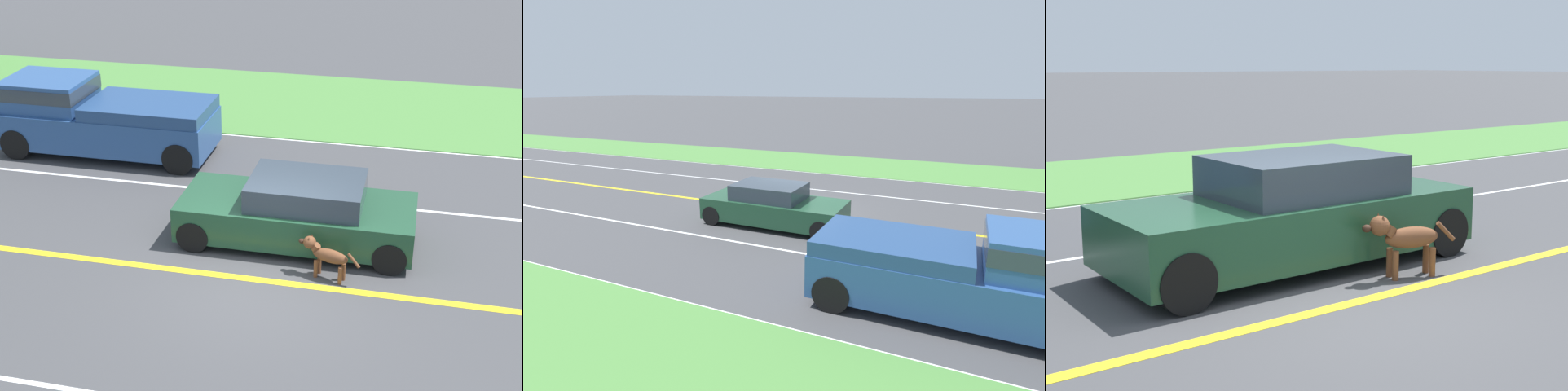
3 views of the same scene
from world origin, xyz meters
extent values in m
plane|color=#424244|center=(0.00, 0.00, 0.00)|extent=(400.00, 400.00, 0.00)
cube|color=yellow|center=(0.00, 0.00, 0.00)|extent=(0.18, 160.00, 0.01)
cube|color=white|center=(7.00, 0.00, 0.00)|extent=(0.14, 160.00, 0.01)
cube|color=white|center=(3.50, 0.00, 0.00)|extent=(0.10, 160.00, 0.01)
cube|color=#4C843D|center=(10.00, 0.00, 0.01)|extent=(6.00, 160.00, 0.03)
cube|color=#1E472D|center=(1.61, -0.35, 0.53)|extent=(1.86, 4.62, 0.70)
cube|color=#2D3842|center=(1.61, -0.54, 1.13)|extent=(1.60, 2.22, 0.49)
cylinder|color=black|center=(2.46, 1.54, 0.32)|extent=(0.22, 0.64, 0.64)
cylinder|color=black|center=(2.46, -2.24, 0.32)|extent=(0.22, 0.64, 0.64)
cylinder|color=black|center=(0.77, 1.54, 0.32)|extent=(0.22, 0.64, 0.64)
cylinder|color=black|center=(0.77, -2.24, 0.32)|extent=(0.22, 0.64, 0.64)
ellipsoid|color=brown|center=(0.34, -1.20, 0.48)|extent=(0.41, 0.73, 0.26)
cylinder|color=brown|center=(0.49, -0.99, 0.17)|extent=(0.08, 0.08, 0.35)
cylinder|color=brown|center=(0.35, -1.45, 0.17)|extent=(0.08, 0.08, 0.35)
cylinder|color=brown|center=(0.34, -0.94, 0.17)|extent=(0.08, 0.08, 0.35)
cylinder|color=brown|center=(0.20, -1.41, 0.17)|extent=(0.08, 0.08, 0.35)
cylinder|color=brown|center=(0.43, -0.91, 0.58)|extent=(0.19, 0.22, 0.19)
sphere|color=brown|center=(0.46, -0.80, 0.65)|extent=(0.29, 0.29, 0.24)
ellipsoid|color=#331E14|center=(0.51, -0.64, 0.63)|extent=(0.13, 0.14, 0.09)
cone|color=#55301C|center=(0.52, -0.83, 0.73)|extent=(0.09, 0.09, 0.11)
cone|color=#55301C|center=(0.40, -0.79, 0.73)|extent=(0.09, 0.09, 0.11)
cylinder|color=brown|center=(0.21, -1.64, 0.51)|extent=(0.12, 0.26, 0.26)
camera|label=1|loc=(-10.97, -2.49, 7.21)|focal=50.00mm
camera|label=2|loc=(13.15, 5.15, 4.37)|focal=28.00mm
camera|label=3|loc=(-5.60, 4.73, 2.49)|focal=50.00mm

